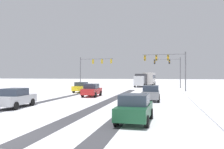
% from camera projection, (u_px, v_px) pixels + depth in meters
% --- Properties ---
extents(ground_plane, '(300.00, 300.00, 0.00)m').
position_uv_depth(ground_plane, '(3.00, 136.00, 10.36)').
color(ground_plane, white).
extents(wheel_track_left_lane, '(1.08, 35.08, 0.01)m').
position_uv_depth(wheel_track_left_lane, '(138.00, 100.00, 24.98)').
color(wheel_track_left_lane, '#424247').
rests_on(wheel_track_left_lane, ground).
extents(wheel_track_right_lane, '(1.18, 35.08, 0.01)m').
position_uv_depth(wheel_track_right_lane, '(111.00, 100.00, 25.62)').
color(wheel_track_right_lane, '#424247').
rests_on(wheel_track_right_lane, ground).
extents(wheel_track_center, '(0.97, 35.08, 0.01)m').
position_uv_depth(wheel_track_center, '(58.00, 98.00, 27.01)').
color(wheel_track_center, '#424247').
rests_on(wheel_track_center, ground).
extents(sidewalk_kerb_right, '(4.00, 35.08, 0.12)m').
position_uv_depth(sidewalk_kerb_right, '(216.00, 103.00, 21.79)').
color(sidewalk_kerb_right, white).
rests_on(sidewalk_kerb_right, ground).
extents(traffic_signal_far_left, '(7.32, 0.77, 6.50)m').
position_uv_depth(traffic_signal_far_left, '(93.00, 65.00, 48.77)').
color(traffic_signal_far_left, '#56565B').
rests_on(traffic_signal_far_left, ground).
extents(traffic_signal_near_right, '(6.90, 0.48, 6.50)m').
position_uv_depth(traffic_signal_near_right, '(168.00, 62.00, 37.80)').
color(traffic_signal_near_right, '#56565B').
rests_on(traffic_signal_near_right, ground).
extents(traffic_signal_far_right, '(5.71, 0.46, 6.50)m').
position_uv_depth(traffic_signal_far_right, '(171.00, 66.00, 49.36)').
color(traffic_signal_far_right, '#56565B').
rests_on(traffic_signal_far_right, ground).
extents(car_yellow_cab_lead, '(1.93, 4.15, 1.62)m').
position_uv_depth(car_yellow_cab_lead, '(82.00, 87.00, 36.66)').
color(car_yellow_cab_lead, yellow).
rests_on(car_yellow_cab_lead, ground).
extents(car_red_second, '(1.92, 4.14, 1.62)m').
position_uv_depth(car_red_second, '(92.00, 90.00, 29.47)').
color(car_red_second, red).
rests_on(car_red_second, ground).
extents(car_grey_third, '(1.86, 4.11, 1.62)m').
position_uv_depth(car_grey_third, '(151.00, 93.00, 24.45)').
color(car_grey_third, slate).
rests_on(car_grey_third, ground).
extents(car_silver_fourth, '(2.00, 4.18, 1.62)m').
position_uv_depth(car_silver_fourth, '(15.00, 98.00, 19.42)').
color(car_silver_fourth, '#B7BABF').
rests_on(car_silver_fourth, ground).
extents(car_dark_green_fifth, '(1.93, 4.15, 1.62)m').
position_uv_depth(car_dark_green_fifth, '(135.00, 108.00, 13.39)').
color(car_dark_green_fifth, '#194C2D').
rests_on(car_dark_green_fifth, ground).
extents(bus_oncoming, '(2.90, 11.06, 3.38)m').
position_uv_depth(bus_oncoming, '(149.00, 78.00, 62.62)').
color(bus_oncoming, silver).
rests_on(bus_oncoming, ground).
extents(box_truck_delivery, '(2.49, 7.47, 3.02)m').
position_uv_depth(box_truck_delivery, '(141.00, 80.00, 53.79)').
color(box_truck_delivery, '#B7BABF').
rests_on(box_truck_delivery, ground).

